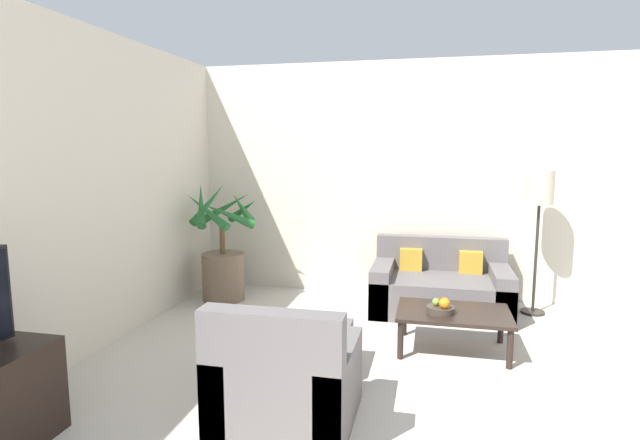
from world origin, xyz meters
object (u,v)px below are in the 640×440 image
Objects in this scene: ottoman at (305,348)px; floor_lamp at (540,197)px; apple_green at (436,302)px; armchair at (286,383)px; fruit_bowl at (441,310)px; apple_red at (443,301)px; orange_fruit at (444,303)px; sofa_loveseat at (440,288)px; potted_palm at (223,259)px; coffee_table at (453,316)px.

floor_lamp is at bearing 42.65° from ottoman.
apple_green is 0.08× the size of armchair.
fruit_bowl is 0.07m from apple_green.
fruit_bowl is 3.35× the size of apple_red.
apple_green is at bearing 56.26° from armchair.
floor_lamp is 1.80m from orange_fruit.
fruit_bowl is at bearing -14.68° from apple_green.
floor_lamp reaches higher than fruit_bowl.
sofa_loveseat is 1.14m from apple_green.
fruit_bowl is 0.34× the size of ottoman.
floor_lamp is 6.48× the size of fruit_bowl.
apple_red is (2.41, -0.96, -0.04)m from potted_palm.
sofa_loveseat is 1.70× the size of armchair.
apple_red is at bearing 55.40° from armchair.
sofa_loveseat reaches higher than apple_red.
fruit_bowl is (-0.11, -0.07, 0.07)m from coffee_table.
armchair reaches higher than apple_red.
apple_red is at bearing -21.66° from potted_palm.
apple_red is 1.25m from ottoman.
sofa_loveseat is 1.07m from coffee_table.
sofa_loveseat reaches higher than apple_green.
floor_lamp is at bearing 54.49° from orange_fruit.
ottoman is (-1.99, -1.84, -1.05)m from floor_lamp.
floor_lamp reaches higher than apple_red.
fruit_bowl is 0.28× the size of armchair.
floor_lamp is 1.80m from apple_green.
coffee_table is (0.09, -1.06, 0.05)m from sofa_loveseat.
armchair is at bearing -124.60° from apple_red.
coffee_table is at bearing 53.40° from armchair.
apple_green reaches higher than ottoman.
apple_green is 1.64m from armchair.
fruit_bowl is at bearing 54.97° from armchair.
fruit_bowl is 1.19m from ottoman.
apple_red is (-0.09, -0.02, 0.13)m from coffee_table.
apple_red is at bearing 93.15° from orange_fruit.
apple_green is at bearing -128.63° from floor_lamp.
floor_lamp reaches higher than potted_palm.
apple_green is 1.17m from ottoman.
coffee_table is 0.20m from apple_green.
armchair is 1.22× the size of ottoman.
sofa_loveseat is at bearing 89.31° from fruit_bowl.
coffee_table is at bearing -125.66° from floor_lamp.
apple_green is 0.10× the size of ottoman.
armchair is 0.79m from ottoman.
potted_palm is at bearing 121.46° from armchair.
potted_palm is 2.41m from sofa_loveseat.
armchair is at bearing -123.74° from apple_green.
floor_lamp is 2.91m from ottoman.
floor_lamp is (0.96, 0.14, 0.97)m from sofa_loveseat.
orange_fruit is at bearing 26.23° from ottoman.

